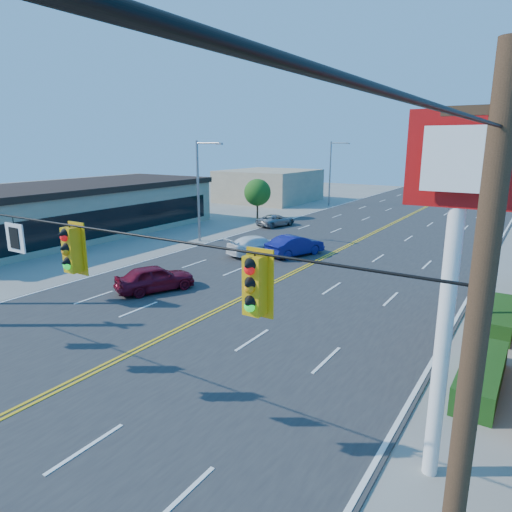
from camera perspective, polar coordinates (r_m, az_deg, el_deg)
The scene contains 13 objects.
ground at distance 16.09m, azimuth -27.83°, elevation -16.87°, with size 160.00×160.00×0.00m, color gray.
road at distance 30.19m, azimuth 6.80°, elevation -1.09°, with size 20.00×120.00×0.06m, color #2D2D30.
kfc_pylon at distance 10.59m, azimuth 23.64°, elevation 3.15°, with size 2.20×0.36×8.50m.
strip_mall at distance 42.62m, azimuth -22.22°, elevation 5.42°, with size 10.40×26.40×4.40m.
streetlight_se at distance 20.66m, azimuth 27.25°, elevation 3.21°, with size 2.55×0.25×8.00m.
streetlight_sw at distance 36.86m, azimuth -7.01°, elevation 8.72°, with size 2.55×0.25×8.00m.
streetlight_nw at distance 59.22m, azimuth 9.43°, elevation 10.58°, with size 2.55×0.25×8.00m.
tree_west at distance 48.00m, azimuth 0.18°, elevation 7.95°, with size 2.80×2.80×4.20m.
bld_west_far at distance 63.59m, azimuth 1.62°, elevation 8.79°, with size 11.00×12.00×4.20m, color tan.
car_magenta at distance 25.09m, azimuth -12.50°, elevation -2.82°, with size 1.69×4.19×1.43m, color maroon.
car_blue at distance 32.28m, azimuth 4.90°, elevation 1.22°, with size 1.54×4.43×1.46m, color navy.
car_white at distance 32.46m, azimuth 0.21°, elevation 1.25°, with size 1.90×4.67×1.36m, color white.
car_silver at distance 43.85m, azimuth 2.52°, elevation 4.42°, with size 1.86×4.04×1.12m, color gray.
Camera 1 is at (12.56, -6.32, 7.81)m, focal length 32.00 mm.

